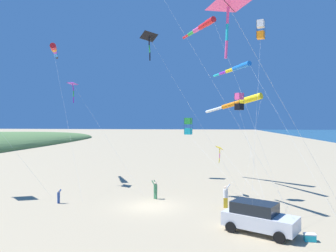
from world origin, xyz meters
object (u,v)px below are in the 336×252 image
object	(u,v)px
kite_delta_small_distant	(73,84)
kite_delta_orange_high_right	(150,37)
kite_windsock_purple_drifting	(54,50)
kite_box_long_streamer_left	(239,102)
kite_windsock_black_fish_shape	(202,27)
kite_box_red_high_left	(188,126)
person_adult_flyer	(226,195)
kite_delta_rainbow_low_near	(220,148)
kite_delta_white_trailing	(229,5)
kite_windsock_blue_topmost	(235,68)
cooler_box	(310,237)
person_child_grey_jacket	(59,196)
kite_box_teal_far_right	(261,30)
person_child_green_jacket	(155,189)
parked_car	(258,217)
kite_windsock_long_streamer_right	(240,102)

from	to	relation	value
kite_delta_small_distant	kite_delta_orange_high_right	size ratio (longest dim) A/B	0.74
kite_windsock_purple_drifting	kite_box_long_streamer_left	world-z (taller)	kite_windsock_purple_drifting
kite_windsock_black_fish_shape	kite_box_red_high_left	bearing A→B (deg)	99.57
person_adult_flyer	kite_delta_rainbow_low_near	xyz separation A→B (m)	(-0.38, 4.55, 3.27)
kite_delta_white_trailing	kite_box_long_streamer_left	distance (m)	15.51
kite_windsock_black_fish_shape	kite_windsock_blue_topmost	xyz separation A→B (m)	(3.10, 6.89, -2.27)
cooler_box	person_child_grey_jacket	bearing A→B (deg)	162.22
kite_delta_rainbow_low_near	kite_windsock_blue_topmost	distance (m)	8.56
person_adult_flyer	kite_box_red_high_left	world-z (taller)	kite_box_red_high_left
cooler_box	person_adult_flyer	bearing A→B (deg)	124.69
kite_box_red_high_left	kite_box_teal_far_right	bearing A→B (deg)	-57.58
person_adult_flyer	kite_delta_rainbow_low_near	distance (m)	5.62
person_adult_flyer	kite_box_long_streamer_left	xyz separation A→B (m)	(1.28, 3.53, 7.53)
person_child_green_jacket	kite_box_red_high_left	xyz separation A→B (m)	(1.96, 11.16, 5.38)
kite_windsock_black_fish_shape	kite_delta_rainbow_low_near	world-z (taller)	kite_windsock_black_fish_shape
kite_delta_small_distant	kite_box_long_streamer_left	distance (m)	18.02
kite_box_teal_far_right	kite_windsock_blue_topmost	xyz separation A→B (m)	(-1.76, 5.28, -2.30)
cooler_box	kite_delta_orange_high_right	size ratio (longest dim) A/B	0.04
parked_car	kite_windsock_black_fish_shape	bearing A→B (deg)	121.17
kite_windsock_long_streamer_right	kite_windsock_blue_topmost	distance (m)	5.14
kite_delta_white_trailing	kite_windsock_long_streamer_right	bearing A→B (deg)	84.34
person_child_grey_jacket	kite_delta_rainbow_low_near	xyz separation A→B (m)	(13.29, 5.17, 3.67)
person_child_green_jacket	kite_delta_rainbow_low_near	world-z (taller)	kite_delta_rainbow_low_near
kite_windsock_black_fish_shape	kite_box_long_streamer_left	bearing A→B (deg)	42.36
kite_windsock_black_fish_shape	kite_delta_orange_high_right	bearing A→B (deg)	145.55
kite_windsock_purple_drifting	kite_delta_orange_high_right	world-z (taller)	kite_windsock_purple_drifting
kite_box_long_streamer_left	parked_car	bearing A→B (deg)	-86.97
kite_box_teal_far_right	kite_delta_orange_high_right	bearing A→B (deg)	169.54
kite_windsock_purple_drifting	kite_delta_orange_high_right	distance (m)	14.70
kite_delta_orange_high_right	kite_delta_rainbow_low_near	world-z (taller)	kite_delta_orange_high_right
kite_box_teal_far_right	kite_delta_rainbow_low_near	bearing A→B (deg)	144.94
person_child_green_jacket	kite_box_red_high_left	distance (m)	12.55
kite_box_teal_far_right	kite_box_long_streamer_left	xyz separation A→B (m)	(-1.65, 1.31, -5.92)
kite_delta_orange_high_right	kite_box_red_high_left	world-z (taller)	kite_delta_orange_high_right
person_child_green_jacket	kite_delta_white_trailing	xyz separation A→B (m)	(5.72, -13.65, 10.74)
person_child_green_jacket	kite_windsock_purple_drifting	size ratio (longest dim) A/B	0.10
kite_delta_white_trailing	kite_delta_orange_high_right	distance (m)	17.27
kite_delta_orange_high_right	kite_box_red_high_left	xyz separation A→B (m)	(2.88, 9.18, -8.46)
person_child_grey_jacket	kite_delta_white_trailing	bearing A→B (deg)	-39.35
kite_box_teal_far_right	kite_windsock_blue_topmost	distance (m)	6.02
kite_windsock_long_streamer_right	person_adult_flyer	bearing A→B (deg)	-99.82
kite_delta_small_distant	kite_box_red_high_left	xyz separation A→B (m)	(12.10, 5.79, -4.65)
kite_windsock_black_fish_shape	kite_windsock_blue_topmost	distance (m)	7.89
parked_car	kite_windsock_blue_topmost	xyz separation A→B (m)	(-0.58, 12.98, 11.23)
kite_delta_small_distant	kite_windsock_blue_topmost	size ratio (longest dim) A/B	0.69
parked_car	kite_windsock_purple_drifting	distance (m)	30.76
kite_box_teal_far_right	kite_box_red_high_left	world-z (taller)	kite_box_teal_far_right
kite_box_teal_far_right	kite_delta_small_distant	bearing A→B (deg)	164.75
kite_delta_orange_high_right	kite_windsock_purple_drifting	bearing A→B (deg)	153.15
kite_windsock_purple_drifting	kite_delta_orange_high_right	size ratio (longest dim) A/B	1.05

